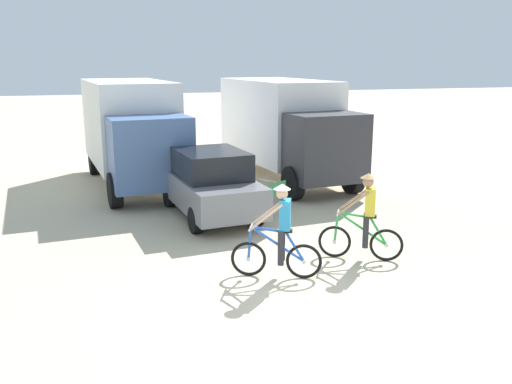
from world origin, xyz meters
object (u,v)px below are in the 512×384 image
(cyclist_cowboy_hat, at_px, (364,220))
(box_truck_white_box, at_px, (132,128))
(cyclist_orange_shirt, at_px, (279,235))
(bicycle_spare, at_px, (276,198))
(sedan_parked, at_px, (210,183))
(box_truck_avon_van, at_px, (285,125))

(cyclist_cowboy_hat, bearing_deg, box_truck_white_box, 115.01)
(box_truck_white_box, distance_m, cyclist_cowboy_hat, 9.37)
(box_truck_white_box, bearing_deg, cyclist_orange_shirt, -77.47)
(box_truck_white_box, height_order, bicycle_spare, box_truck_white_box)
(sedan_parked, bearing_deg, box_truck_avon_van, 47.98)
(cyclist_orange_shirt, bearing_deg, bicycle_spare, 71.70)
(box_truck_white_box, xyz_separation_m, cyclist_orange_shirt, (1.97, -8.85, -1.03))
(cyclist_orange_shirt, bearing_deg, box_truck_white_box, 102.53)
(box_truck_white_box, bearing_deg, cyclist_cowboy_hat, -64.99)
(box_truck_white_box, distance_m, cyclist_orange_shirt, 9.13)
(sedan_parked, height_order, bicycle_spare, sedan_parked)
(sedan_parked, relative_size, cyclist_orange_shirt, 2.39)
(cyclist_cowboy_hat, distance_m, bicycle_spare, 4.00)
(bicycle_spare, bearing_deg, cyclist_cowboy_hat, -82.27)
(sedan_parked, xyz_separation_m, cyclist_cowboy_hat, (2.33, -4.07, -0.04))
(box_truck_white_box, relative_size, sedan_parked, 1.59)
(box_truck_white_box, distance_m, box_truck_avon_van, 5.08)
(box_truck_white_box, distance_m, bicycle_spare, 5.84)
(box_truck_avon_van, bearing_deg, box_truck_white_box, 173.68)
(sedan_parked, bearing_deg, cyclist_orange_shirt, -85.48)
(box_truck_avon_van, bearing_deg, sedan_parked, -132.02)
(cyclist_orange_shirt, relative_size, cyclist_cowboy_hat, 1.00)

